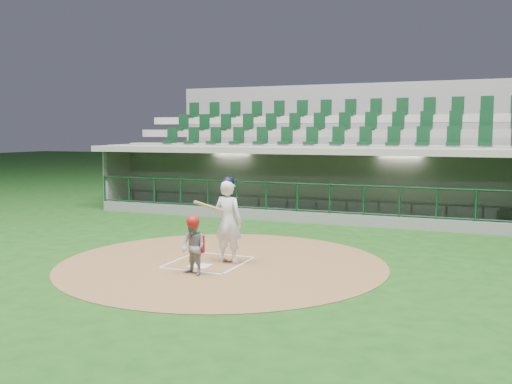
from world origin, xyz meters
TOP-DOWN VIEW (x-y plane):
  - ground at (0.00, 0.00)m, footprint 120.00×120.00m
  - dirt_circle at (0.30, -0.20)m, footprint 7.20×7.20m
  - home_plate at (0.00, -0.70)m, footprint 0.43×0.43m
  - batter_box_chalk at (0.00, -0.30)m, footprint 1.55×1.80m
  - dugout_structure at (0.15, 7.81)m, footprint 16.40×3.70m
  - seating_deck at (0.00, 10.91)m, footprint 17.00×6.72m
  - batter at (0.40, -0.12)m, footprint 0.90×0.90m
  - catcher at (0.22, -1.39)m, footprint 0.67×0.60m

SIDE VIEW (x-z plane):
  - ground at x=0.00m, z-range 0.00..0.00m
  - dirt_circle at x=0.30m, z-range 0.00..0.01m
  - batter_box_chalk at x=0.00m, z-range 0.01..0.02m
  - home_plate at x=0.00m, z-range 0.01..0.03m
  - catcher at x=0.22m, z-range 0.00..1.22m
  - batter at x=0.40m, z-range 0.01..1.92m
  - dugout_structure at x=0.15m, z-range -0.54..2.46m
  - seating_deck at x=0.00m, z-range -1.15..4.00m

